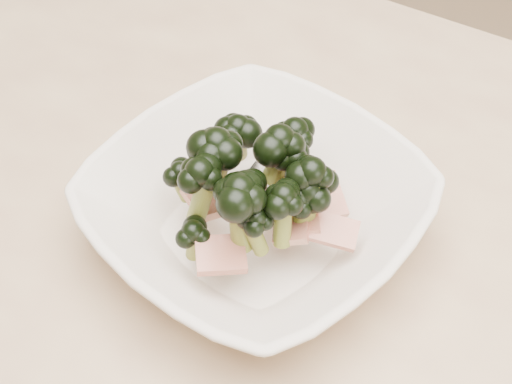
# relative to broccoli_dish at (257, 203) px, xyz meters

# --- Properties ---
(broccoli_dish) EXTENTS (0.29, 0.29, 0.11)m
(broccoli_dish) POSITION_rel_broccoli_dish_xyz_m (0.00, 0.00, 0.00)
(broccoli_dish) COLOR beige
(broccoli_dish) RESTS_ON dining_table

